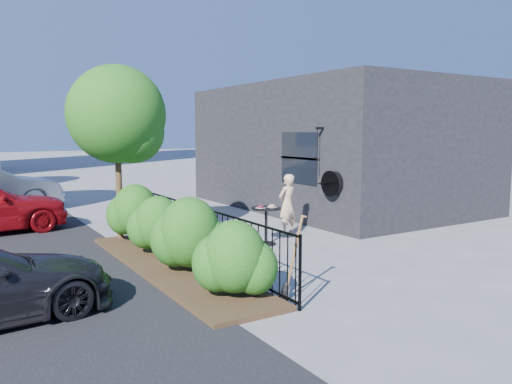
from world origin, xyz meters
TOP-DOWN VIEW (x-y plane):
  - ground at (0.00, 0.00)m, footprint 120.00×120.00m
  - shop_building at (5.50, 4.50)m, footprint 6.22×9.00m
  - fence at (-1.50, 0.00)m, footprint 0.05×6.05m
  - planting_bed at (-2.20, 0.00)m, footprint 1.30×6.00m
  - shrubs at (-2.10, 0.10)m, footprint 1.10×5.60m
  - patio_tree at (-2.24, 2.76)m, footprint 2.20×2.20m
  - cafe_table at (0.36, 0.74)m, footprint 0.67×0.67m
  - woman at (1.39, 1.37)m, footprint 0.61×0.46m
  - shovel at (-1.25, -2.48)m, footprint 0.43×0.17m

SIDE VIEW (x-z plane):
  - ground at x=0.00m, z-range 0.00..0.00m
  - planting_bed at x=-2.20m, z-range 0.00..0.08m
  - fence at x=-1.50m, z-range 0.01..1.11m
  - shovel at x=-1.25m, z-range -0.08..1.21m
  - cafe_table at x=0.36m, z-range 0.13..1.03m
  - shrubs at x=-2.10m, z-range 0.08..1.32m
  - woman at x=1.39m, z-range 0.00..1.49m
  - shop_building at x=5.50m, z-range 0.00..4.00m
  - patio_tree at x=-2.24m, z-range 0.79..4.73m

